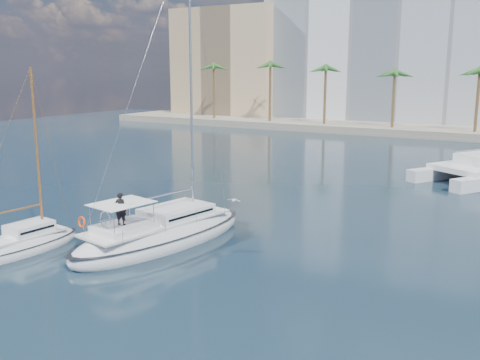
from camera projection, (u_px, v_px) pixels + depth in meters
The scene contains 10 objects.
ground at pixel (249, 238), 32.61m from camera, with size 160.00×160.00×0.00m, color black.
quay at pixel (437, 131), 84.21m from camera, with size 120.00×14.00×1.20m, color gray.
building_modern at pixel (386, 48), 97.55m from camera, with size 42.00×16.00×28.00m, color white.
building_tan_left at pixel (234, 65), 109.47m from camera, with size 22.00×14.00×22.00m, color tan.
palm_left at pixel (238, 68), 95.52m from camera, with size 3.60×3.60×12.30m.
palm_centre at pixel (437, 68), 78.86m from camera, with size 3.60×3.60×12.30m.
main_sloop at pixel (162, 234), 31.41m from camera, with size 6.25×13.08×18.64m.
small_sloop at pixel (20, 246), 29.88m from camera, with size 3.08×7.72×10.82m.
catamaran at pixel (480, 169), 48.96m from camera, with size 11.83×13.71×17.94m.
seagull at pixel (234, 200), 40.08m from camera, with size 1.13×0.48×0.21m.
Camera 1 is at (15.15, -27.30, 10.04)m, focal length 40.00 mm.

